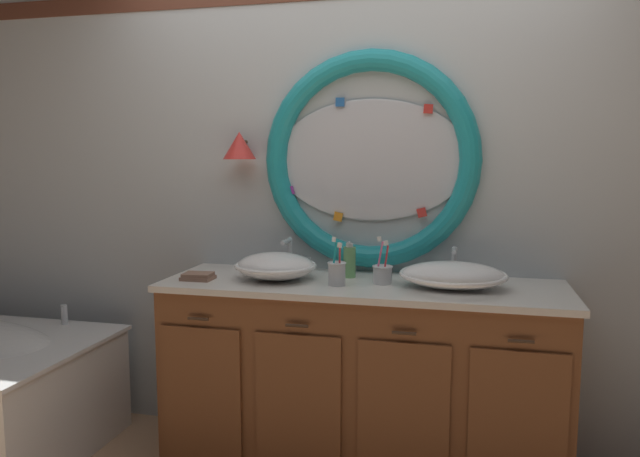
{
  "coord_description": "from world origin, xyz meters",
  "views": [
    {
      "loc": [
        0.57,
        -2.45,
        1.51
      ],
      "look_at": [
        -0.08,
        0.25,
        1.17
      ],
      "focal_mm": 33.58,
      "sensor_mm": 36.0,
      "label": 1
    }
  ],
  "objects_px": {
    "toothbrush_holder_left": "(337,272)",
    "folded_hand_towel": "(198,276)",
    "sink_basin_left": "(276,266)",
    "soap_dispenser": "(350,261)",
    "sink_basin_right": "(453,275)",
    "toothbrush_holder_right": "(382,273)"
  },
  "relations": [
    {
      "from": "toothbrush_holder_left",
      "to": "soap_dispenser",
      "type": "bearing_deg",
      "value": 83.39
    },
    {
      "from": "toothbrush_holder_right",
      "to": "soap_dispenser",
      "type": "bearing_deg",
      "value": 148.51
    },
    {
      "from": "sink_basin_right",
      "to": "toothbrush_holder_left",
      "type": "height_order",
      "value": "toothbrush_holder_left"
    },
    {
      "from": "toothbrush_holder_left",
      "to": "toothbrush_holder_right",
      "type": "relative_size",
      "value": 1.01
    },
    {
      "from": "sink_basin_right",
      "to": "folded_hand_towel",
      "type": "relative_size",
      "value": 3.27
    },
    {
      "from": "toothbrush_holder_left",
      "to": "folded_hand_towel",
      "type": "bearing_deg",
      "value": -177.0
    },
    {
      "from": "toothbrush_holder_right",
      "to": "soap_dispenser",
      "type": "distance_m",
      "value": 0.21
    },
    {
      "from": "sink_basin_left",
      "to": "folded_hand_towel",
      "type": "bearing_deg",
      "value": -165.48
    },
    {
      "from": "folded_hand_towel",
      "to": "toothbrush_holder_left",
      "type": "bearing_deg",
      "value": 3.0
    },
    {
      "from": "sink_basin_left",
      "to": "sink_basin_right",
      "type": "xyz_separation_m",
      "value": [
        0.83,
        0.0,
        -0.0
      ]
    },
    {
      "from": "toothbrush_holder_right",
      "to": "sink_basin_right",
      "type": "bearing_deg",
      "value": -4.71
    },
    {
      "from": "sink_basin_left",
      "to": "soap_dispenser",
      "type": "xyz_separation_m",
      "value": [
        0.33,
        0.13,
        0.01
      ]
    },
    {
      "from": "toothbrush_holder_left",
      "to": "folded_hand_towel",
      "type": "relative_size",
      "value": 1.54
    },
    {
      "from": "sink_basin_right",
      "to": "toothbrush_holder_left",
      "type": "bearing_deg",
      "value": -173.61
    },
    {
      "from": "toothbrush_holder_left",
      "to": "soap_dispenser",
      "type": "relative_size",
      "value": 1.25
    },
    {
      "from": "toothbrush_holder_left",
      "to": "folded_hand_towel",
      "type": "distance_m",
      "value": 0.67
    },
    {
      "from": "toothbrush_holder_left",
      "to": "sink_basin_left",
      "type": "bearing_deg",
      "value": 169.49
    },
    {
      "from": "sink_basin_right",
      "to": "toothbrush_holder_right",
      "type": "distance_m",
      "value": 0.32
    },
    {
      "from": "toothbrush_holder_left",
      "to": "toothbrush_holder_right",
      "type": "bearing_deg",
      "value": 23.02
    },
    {
      "from": "toothbrush_holder_left",
      "to": "folded_hand_towel",
      "type": "height_order",
      "value": "toothbrush_holder_left"
    },
    {
      "from": "soap_dispenser",
      "to": "toothbrush_holder_right",
      "type": "bearing_deg",
      "value": -31.49
    },
    {
      "from": "sink_basin_left",
      "to": "soap_dispenser",
      "type": "height_order",
      "value": "soap_dispenser"
    }
  ]
}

